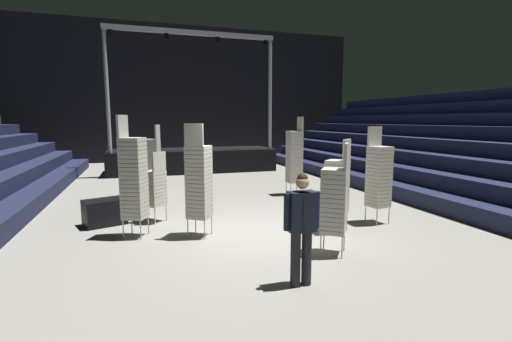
% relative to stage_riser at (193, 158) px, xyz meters
% --- Properties ---
extents(ground_plane, '(22.00, 30.00, 0.10)m').
position_rel_stage_riser_xyz_m(ground_plane, '(-0.00, -9.97, -0.70)').
color(ground_plane, gray).
extents(arena_end_wall, '(22.00, 0.30, 8.00)m').
position_rel_stage_riser_xyz_m(arena_end_wall, '(-0.00, 5.03, 3.35)').
color(arena_end_wall, black).
rests_on(arena_end_wall, ground_plane).
extents(bleacher_bank_right, '(6.00, 24.00, 3.60)m').
position_rel_stage_riser_xyz_m(bleacher_bank_right, '(8.00, -8.97, 1.15)').
color(bleacher_bank_right, '#191E38').
rests_on(bleacher_bank_right, ground_plane).
extents(stage_riser, '(7.72, 2.53, 6.33)m').
position_rel_stage_riser_xyz_m(stage_riser, '(0.00, 0.00, 0.00)').
color(stage_riser, black).
rests_on(stage_riser, ground_plane).
extents(man_with_tie, '(0.57, 0.24, 1.70)m').
position_rel_stage_riser_xyz_m(man_with_tie, '(-0.15, -12.83, 0.31)').
color(man_with_tie, black).
rests_on(man_with_tie, ground_plane).
extents(chair_stack_front_left, '(0.62, 0.62, 1.71)m').
position_rel_stage_riser_xyz_m(chair_stack_front_left, '(-2.09, -8.62, 0.21)').
color(chair_stack_front_left, '#B2B5BA').
rests_on(chair_stack_front_left, ground_plane).
extents(chair_stack_front_right, '(0.56, 0.56, 2.31)m').
position_rel_stage_riser_xyz_m(chair_stack_front_right, '(-2.01, -5.34, 0.50)').
color(chair_stack_front_right, '#B2B5BA').
rests_on(chair_stack_front_right, ground_plane).
extents(chair_stack_mid_left, '(0.62, 0.62, 2.05)m').
position_rel_stage_riser_xyz_m(chair_stack_mid_left, '(1.72, -10.61, 0.37)').
color(chair_stack_mid_left, '#B2B5BA').
rests_on(chair_stack_mid_left, ground_plane).
extents(chair_stack_mid_right, '(0.44, 0.44, 2.56)m').
position_rel_stage_riser_xyz_m(chair_stack_mid_right, '(2.44, -6.63, 0.62)').
color(chair_stack_mid_right, '#B2B5BA').
rests_on(chair_stack_mid_right, ground_plane).
extents(chair_stack_mid_centre, '(0.50, 0.50, 2.31)m').
position_rel_stage_riser_xyz_m(chair_stack_mid_centre, '(2.99, -10.33, 0.50)').
color(chair_stack_mid_centre, '#B2B5BA').
rests_on(chair_stack_mid_centre, ground_plane).
extents(chair_stack_rear_left, '(0.62, 0.62, 2.05)m').
position_rel_stage_riser_xyz_m(chair_stack_rear_left, '(0.96, -11.82, 0.37)').
color(chair_stack_rear_left, '#B2B5BA').
rests_on(chair_stack_rear_left, ground_plane).
extents(chair_stack_rear_right, '(0.58, 0.58, 2.56)m').
position_rel_stage_riser_xyz_m(chair_stack_rear_right, '(-2.53, -9.67, 0.62)').
color(chair_stack_rear_right, '#B2B5BA').
rests_on(chair_stack_rear_right, ground_plane).
extents(chair_stack_rear_centre, '(0.61, 0.61, 2.39)m').
position_rel_stage_riser_xyz_m(chair_stack_rear_centre, '(-1.23, -10.04, 0.54)').
color(chair_stack_rear_centre, '#B2B5BA').
rests_on(chair_stack_rear_centre, ground_plane).
extents(equipment_road_case, '(1.05, 0.87, 0.60)m').
position_rel_stage_riser_xyz_m(equipment_road_case, '(-3.24, -8.52, -0.35)').
color(equipment_road_case, black).
rests_on(equipment_road_case, ground_plane).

